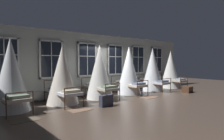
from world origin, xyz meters
The scene contains 14 objects.
ground centered at (0.00, 0.00, 0.00)m, with size 25.40×25.40×0.00m, color #4C3D33.
back_wall_with_windows centered at (0.00, 1.39, 1.59)m, with size 13.70×0.10×3.17m, color #B2B7AD.
window_bank centered at (0.00, 1.27, 1.04)m, with size 10.62×0.10×2.62m.
cot_first centered at (-4.78, 0.19, 1.24)m, with size 1.31×2.03×2.56m.
cot_second centered at (-2.86, 0.14, 1.15)m, with size 1.31×2.01×2.39m.
cot_third centered at (-0.96, 0.19, 1.22)m, with size 1.31×2.02×2.51m.
cot_fourth centered at (0.96, 0.19, 1.22)m, with size 1.31×2.01×2.52m.
cot_fifth centered at (2.86, 0.13, 1.22)m, with size 1.31×2.02×2.52m.
cot_sixth centered at (4.79, 0.20, 1.17)m, with size 1.31×2.01×2.41m.
rug_first centered at (-4.76, -1.21, 0.01)m, with size 0.80×0.56×0.01m, color brown.
rug_second centered at (-2.86, -1.21, 0.01)m, with size 0.80×0.56×0.01m, color brown.
rug_fourth centered at (0.95, -1.21, 0.01)m, with size 0.80×0.56×0.01m, color brown.
suitcase_dark centered at (-1.78, -1.36, 0.22)m, with size 0.57×0.24×0.47m.
travel_trunk centered at (3.81, -1.57, 0.16)m, with size 0.64×0.40×0.32m, color #472D1E.
Camera 1 is at (-6.46, -7.33, 1.75)m, focal length 31.79 mm.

